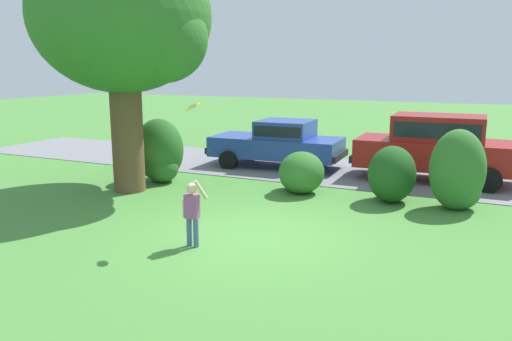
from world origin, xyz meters
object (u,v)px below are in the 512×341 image
at_px(parked_suv, 437,144).
at_px(child_thrower, 192,209).
at_px(frisbee, 193,106).
at_px(oak_tree_large, 127,25).
at_px(parked_sedan, 279,142).

relative_size(parked_suv, child_thrower, 3.69).
bearing_deg(parked_suv, frisbee, -116.32).
xyz_separation_m(oak_tree_large, child_thrower, (3.86, -3.20, -3.59)).
bearing_deg(parked_suv, oak_tree_large, -148.72).
bearing_deg(frisbee, parked_suv, 63.68).
height_order(oak_tree_large, child_thrower, oak_tree_large).
bearing_deg(parked_sedan, child_thrower, -79.32).
bearing_deg(child_thrower, parked_sedan, 100.68).
xyz_separation_m(parked_suv, frisbee, (-3.61, -7.30, 1.49)).
relative_size(oak_tree_large, parked_suv, 1.36).
xyz_separation_m(oak_tree_large, parked_suv, (7.32, 4.45, -3.23)).
distance_m(parked_suv, child_thrower, 8.41).
bearing_deg(child_thrower, parked_suv, 65.66).
xyz_separation_m(parked_sedan, parked_suv, (4.90, 0.02, 0.23)).
relative_size(parked_sedan, parked_suv, 0.94).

